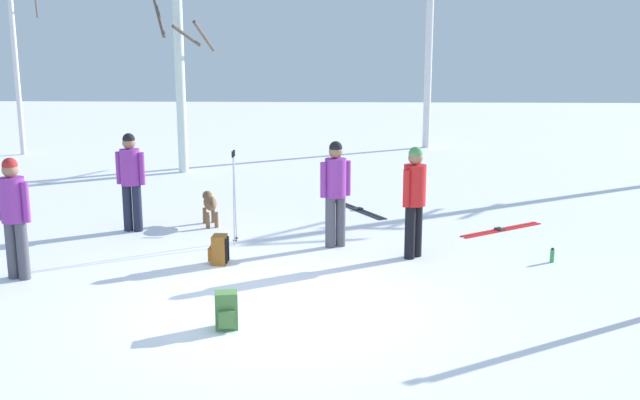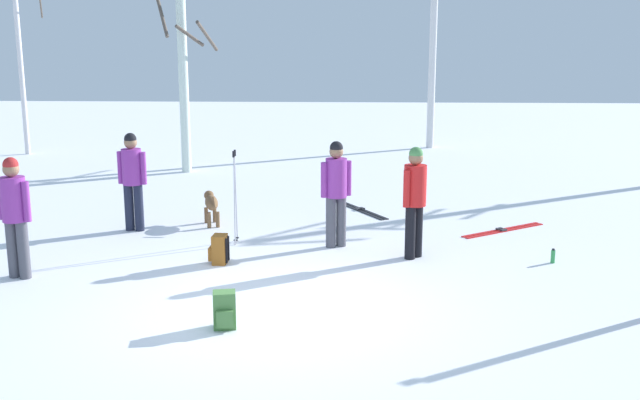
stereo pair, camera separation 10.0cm
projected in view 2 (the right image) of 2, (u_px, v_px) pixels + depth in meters
ground_plane at (278, 307)px, 9.35m from camera, size 60.00×60.00×0.00m
person_0 at (415, 195)px, 11.23m from camera, size 0.38×0.42×1.72m
person_1 at (132, 175)px, 12.84m from camera, size 0.52×0.34×1.72m
person_2 at (15, 210)px, 10.28m from camera, size 0.50×0.34×1.72m
person_3 at (336, 187)px, 11.83m from camera, size 0.48×0.34×1.72m
dog at (211, 203)px, 13.38m from camera, size 0.40×0.86×0.57m
ski_pair_lying_0 at (503, 230)px, 13.02m from camera, size 1.60×1.18×0.05m
ski_pair_lying_1 at (359, 209)px, 14.60m from camera, size 1.11×1.75×0.05m
ski_poles_1 at (235, 194)px, 12.06m from camera, size 0.07×0.25×1.54m
backpack_0 at (219, 250)px, 11.09m from camera, size 0.30×0.27×0.44m
backpack_1 at (225, 310)px, 8.63m from camera, size 0.29×0.31×0.44m
water_bottle_0 at (553, 256)px, 11.15m from camera, size 0.06×0.06×0.22m
birch_tree_0 at (19, 47)px, 20.91m from camera, size 1.87×1.64×6.16m
birch_tree_1 at (183, 62)px, 18.09m from camera, size 1.48×1.33×5.34m
birch_tree_2 at (433, 16)px, 21.96m from camera, size 1.63×1.62×7.57m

